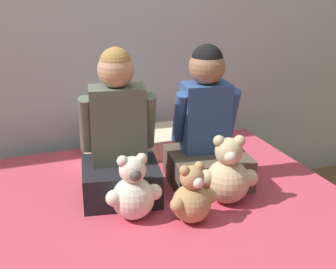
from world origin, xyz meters
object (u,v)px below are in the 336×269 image
child_on_left (119,140)px  teddy_bear_held_by_left_child (133,192)px  teddy_bear_held_by_right_child (228,175)px  teddy_bear_between_children (192,198)px  pillow_at_headboard (135,144)px  child_on_right (207,131)px  bed (188,264)px

child_on_left → teddy_bear_held_by_left_child: (-0.00, -0.22, -0.14)m
teddy_bear_held_by_right_child → teddy_bear_between_children: 0.23m
child_on_left → teddy_bear_held_by_left_child: 0.26m
teddy_bear_held_by_left_child → pillow_at_headboard: (0.20, 0.66, -0.06)m
child_on_right → teddy_bear_between_children: 0.41m
bed → teddy_bear_held_by_left_child: 0.39m
teddy_bear_held_by_left_child → teddy_bear_between_children: size_ratio=1.11×
child_on_right → pillow_at_headboard: (-0.22, 0.43, -0.19)m
teddy_bear_held_by_right_child → teddy_bear_between_children: size_ratio=1.23×
bed → teddy_bear_held_by_left_child: size_ratio=6.86×
teddy_bear_between_children → pillow_at_headboard: size_ratio=0.45×
teddy_bear_held_by_left_child → teddy_bear_held_by_right_child: size_ratio=0.90×
bed → teddy_bear_held_by_left_child: (-0.20, 0.09, 0.32)m
bed → teddy_bear_held_by_right_child: 0.41m
child_on_right → pillow_at_headboard: bearing=123.1°
teddy_bear_held_by_left_child → bed: bearing=-23.8°
child_on_right → teddy_bear_held_by_left_child: (-0.42, -0.22, -0.13)m
teddy_bear_held_by_right_child → teddy_bear_between_children: (-0.21, -0.10, -0.02)m
teddy_bear_held_by_right_child → pillow_at_headboard: 0.70m
bed → teddy_bear_held_by_right_child: teddy_bear_held_by_right_child is taller
pillow_at_headboard → child_on_right: bearing=-63.5°
child_on_left → pillow_at_headboard: size_ratio=1.19×
teddy_bear_between_children → teddy_bear_held_by_right_child: bearing=16.4°
teddy_bear_between_children → bed: bearing=108.9°
child_on_left → teddy_bear_held_by_left_child: child_on_left is taller
child_on_left → child_on_right: (0.41, -0.00, -0.01)m
teddy_bear_between_children → pillow_at_headboard: 0.76m
child_on_right → teddy_bear_held_by_right_child: (-0.00, -0.23, -0.12)m
teddy_bear_held_by_left_child → pillow_at_headboard: bearing=74.0°
child_on_left → teddy_bear_held_by_right_child: child_on_left is taller
child_on_left → teddy_bear_held_by_right_child: bearing=-19.5°
pillow_at_headboard → child_on_left: bearing=-114.4°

